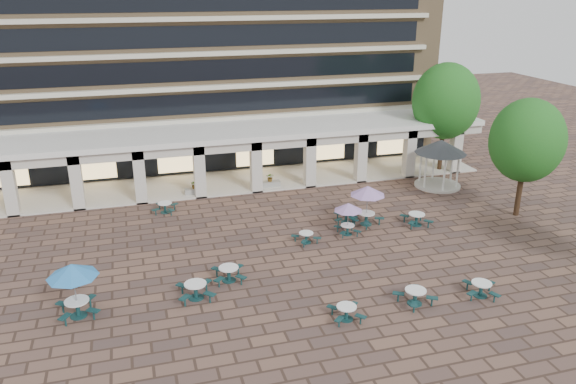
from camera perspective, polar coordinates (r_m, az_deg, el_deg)
name	(u,v)px	position (r m, az deg, el deg)	size (l,w,h in m)	color
ground	(270,270)	(31.14, -1.84, -7.90)	(120.00, 120.00, 0.00)	brown
apartment_building	(197,10)	(52.56, -9.24, 17.77)	(40.00, 15.50, 25.20)	#997C56
retail_arcade	(222,147)	(43.56, -6.73, 4.57)	(42.00, 6.60, 4.40)	white
picnic_table_1	(346,311)	(26.84, 5.95, -11.98)	(1.65, 1.65, 0.71)	#164143
picnic_table_2	(415,295)	(28.54, 12.80, -10.20)	(2.02, 2.02, 0.78)	#164143
picnic_table_3	(481,288)	(30.11, 19.03, -9.20)	(2.05, 2.05, 0.75)	#164143
picnic_table_4	(72,272)	(27.81, -21.06, -7.64)	(2.37, 2.37, 2.73)	#164143
picnic_table_5	(196,289)	(28.66, -9.37, -9.73)	(1.87, 1.87, 0.84)	#164143
picnic_table_6	(348,208)	(34.79, 6.15, -1.64)	(1.81, 1.81, 2.09)	#164143
picnic_table_7	(306,237)	(34.07, 1.85, -4.56)	(1.73, 1.73, 0.66)	#164143
picnic_table_9	(229,273)	(30.01, -6.04, -8.15)	(1.86, 1.86, 0.79)	#164143
picnic_table_10	(346,216)	(37.06, 5.91, -2.47)	(1.90, 1.90, 0.72)	#164143
picnic_table_11	(368,192)	(36.24, 8.09, -0.02)	(2.29, 2.29, 2.65)	#164143
picnic_table_12	(165,207)	(39.36, -12.39, -1.47)	(1.89, 1.89, 0.71)	#164143
picnic_table_13	(416,218)	(37.40, 12.92, -2.61)	(1.88, 1.88, 0.79)	#164143
gazebo	(440,152)	(44.32, 15.23, 3.95)	(3.94, 3.94, 3.67)	beige
tree_east_a	(527,141)	(39.70, 23.12, 4.83)	(4.79, 4.79, 7.99)	#382616
tree_east_c	(446,101)	(47.65, 15.74, 8.87)	(5.39, 5.39, 8.98)	#382616
planter_left	(195,189)	(42.24, -9.45, 0.26)	(1.50, 0.70, 1.16)	#979792
planter_right	(270,182)	(43.19, -1.81, 1.01)	(1.50, 0.70, 1.18)	#979792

